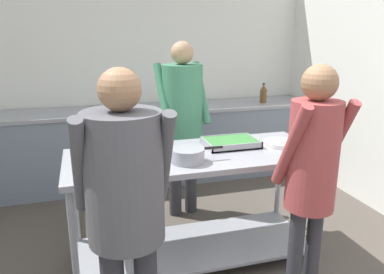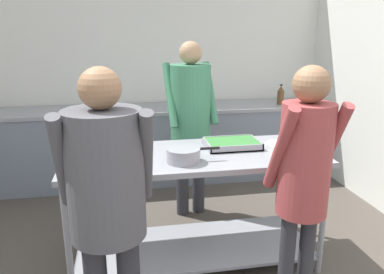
% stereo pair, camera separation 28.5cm
% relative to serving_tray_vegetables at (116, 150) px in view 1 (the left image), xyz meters
% --- Properties ---
extents(wall_rear, '(4.36, 0.06, 2.65)m').
position_rel_serving_tray_vegetables_xyz_m(wall_rear, '(0.48, 1.98, 0.40)').
color(wall_rear, silver).
rests_on(wall_rear, ground_plane).
extents(back_counter, '(4.20, 0.65, 0.91)m').
position_rel_serving_tray_vegetables_xyz_m(back_counter, '(0.48, 1.61, -0.47)').
color(back_counter, slate).
rests_on(back_counter, ground_plane).
extents(serving_counter, '(1.90, 0.77, 0.90)m').
position_rel_serving_tray_vegetables_xyz_m(serving_counter, '(0.57, -0.17, -0.32)').
color(serving_counter, gray).
rests_on(serving_counter, ground_plane).
extents(serving_tray_vegetables, '(0.48, 0.27, 0.05)m').
position_rel_serving_tray_vegetables_xyz_m(serving_tray_vegetables, '(0.00, 0.00, 0.00)').
color(serving_tray_vegetables, gray).
rests_on(serving_tray_vegetables, serving_counter).
extents(sauce_pan, '(0.37, 0.23, 0.10)m').
position_rel_serving_tray_vegetables_xyz_m(sauce_pan, '(0.47, -0.34, 0.03)').
color(sauce_pan, gray).
rests_on(sauce_pan, serving_counter).
extents(serving_tray_roast, '(0.42, 0.30, 0.05)m').
position_rel_serving_tray_vegetables_xyz_m(serving_tray_roast, '(0.89, -0.06, 0.00)').
color(serving_tray_roast, gray).
rests_on(serving_tray_roast, serving_counter).
extents(plate_stack, '(0.25, 0.25, 0.04)m').
position_rel_serving_tray_vegetables_xyz_m(plate_stack, '(1.26, -0.16, -0.01)').
color(plate_stack, white).
rests_on(plate_stack, serving_counter).
extents(guest_serving_left, '(0.50, 0.40, 1.62)m').
position_rel_serving_tray_vegetables_xyz_m(guest_serving_left, '(-0.03, -0.94, 0.06)').
color(guest_serving_left, '#2D2D33').
rests_on(guest_serving_left, ground_plane).
extents(guest_serving_right, '(0.42, 0.33, 1.60)m').
position_rel_serving_tray_vegetables_xyz_m(guest_serving_right, '(1.09, -0.87, 0.08)').
color(guest_serving_right, '#2D2D33').
rests_on(guest_serving_right, ground_plane).
extents(cook_behind_counter, '(0.52, 0.39, 1.70)m').
position_rel_serving_tray_vegetables_xyz_m(cook_behind_counter, '(0.69, 0.65, 0.12)').
color(cook_behind_counter, '#2D2D33').
rests_on(cook_behind_counter, ground_plane).
extents(water_bottle, '(0.08, 0.08, 0.25)m').
position_rel_serving_tray_vegetables_xyz_m(water_bottle, '(1.97, 1.51, 0.10)').
color(water_bottle, brown).
rests_on(water_bottle, back_counter).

